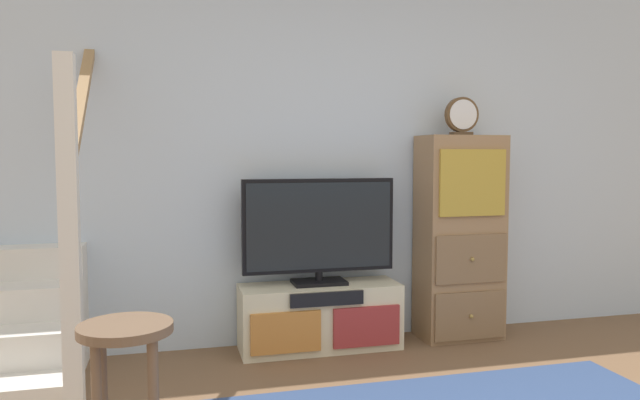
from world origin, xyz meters
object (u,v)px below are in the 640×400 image
at_px(television, 319,228).
at_px(desk_clock, 462,116).
at_px(bar_stool_near, 126,373).
at_px(media_console, 320,317).
at_px(side_cabinet, 460,238).

height_order(television, desk_clock, desk_clock).
relative_size(television, bar_stool_near, 1.47).
distance_m(media_console, bar_stool_near, 2.01).
bearing_deg(television, media_console, -90.00).
distance_m(side_cabinet, desk_clock, 0.87).
relative_size(desk_clock, bar_stool_near, 0.38).
bearing_deg(bar_stool_near, side_cabinet, 36.73).
distance_m(media_console, desk_clock, 1.72).
bearing_deg(desk_clock, media_console, 179.74).
bearing_deg(side_cabinet, television, 179.25).
bearing_deg(desk_clock, bar_stool_near, -143.41).
height_order(media_console, desk_clock, desk_clock).
bearing_deg(media_console, side_cabinet, 0.56).
distance_m(side_cabinet, bar_stool_near, 2.74).
relative_size(media_console, bar_stool_near, 1.53).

